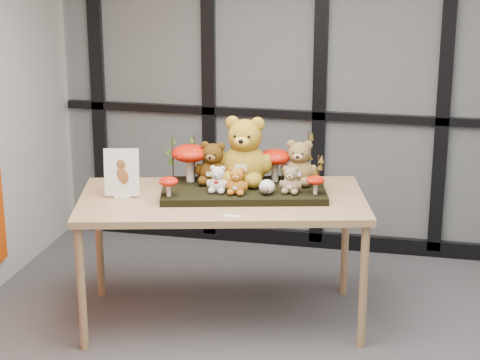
% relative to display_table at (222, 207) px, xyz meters
% --- Properties ---
extents(room_shell, '(5.00, 5.00, 5.00)m').
position_rel_display_table_xyz_m(room_shell, '(0.86, -1.06, 0.92)').
color(room_shell, '#B8B5AE').
rests_on(room_shell, floor).
extents(glass_partition, '(4.90, 0.06, 2.78)m').
position_rel_display_table_xyz_m(glass_partition, '(0.86, 1.41, 0.66)').
color(glass_partition, '#2D383F').
rests_on(glass_partition, floor).
extents(display_table, '(1.91, 1.27, 0.82)m').
position_rel_display_table_xyz_m(display_table, '(0.00, 0.00, 0.00)').
color(display_table, tan).
rests_on(display_table, floor).
extents(diorama_tray, '(1.10, 0.73, 0.04)m').
position_rel_display_table_xyz_m(diorama_tray, '(0.11, 0.09, 0.09)').
color(diorama_tray, black).
rests_on(diorama_tray, display_table).
extents(bear_pooh_yellow, '(0.42, 0.40, 0.47)m').
position_rel_display_table_xyz_m(bear_pooh_yellow, '(0.10, 0.20, 0.34)').
color(bear_pooh_yellow, '#A47D1E').
rests_on(bear_pooh_yellow, diorama_tray).
extents(bear_brown_medium, '(0.27, 0.25, 0.29)m').
position_rel_display_table_xyz_m(bear_brown_medium, '(-0.09, 0.14, 0.26)').
color(bear_brown_medium, '#462A09').
rests_on(bear_brown_medium, diorama_tray).
extents(bear_tan_back, '(0.28, 0.26, 0.31)m').
position_rel_display_table_xyz_m(bear_tan_back, '(0.44, 0.25, 0.26)').
color(bear_tan_back, olive).
rests_on(bear_tan_back, diorama_tray).
extents(bear_small_yellow, '(0.17, 0.16, 0.18)m').
position_rel_display_table_xyz_m(bear_small_yellow, '(0.10, -0.04, 0.20)').
color(bear_small_yellow, '#AE6317').
rests_on(bear_small_yellow, diorama_tray).
extents(bear_white_bow, '(0.17, 0.16, 0.18)m').
position_rel_display_table_xyz_m(bear_white_bow, '(-0.02, -0.03, 0.20)').
color(bear_white_bow, silver).
rests_on(bear_white_bow, diorama_tray).
extents(bear_beige_small, '(0.17, 0.16, 0.18)m').
position_rel_display_table_xyz_m(bear_beige_small, '(0.42, 0.05, 0.20)').
color(bear_beige_small, '#887451').
rests_on(bear_beige_small, diorama_tray).
extents(plush_cream_hedgehog, '(0.09, 0.08, 0.10)m').
position_rel_display_table_xyz_m(plush_cream_hedgehog, '(0.28, -0.00, 0.16)').
color(plush_cream_hedgehog, '#EDE4CB').
rests_on(plush_cream_hedgehog, diorama_tray).
extents(mushroom_back_left, '(0.23, 0.23, 0.26)m').
position_rel_display_table_xyz_m(mushroom_back_left, '(-0.24, 0.15, 0.24)').
color(mushroom_back_left, '#A71305').
rests_on(mushroom_back_left, diorama_tray).
extents(mushroom_back_right, '(0.20, 0.20, 0.23)m').
position_rel_display_table_xyz_m(mushroom_back_right, '(0.28, 0.27, 0.22)').
color(mushroom_back_right, '#A71305').
rests_on(mushroom_back_right, diorama_tray).
extents(mushroom_front_left, '(0.12, 0.12, 0.13)m').
position_rel_display_table_xyz_m(mushroom_front_left, '(-0.29, -0.17, 0.17)').
color(mushroom_front_left, '#A71305').
rests_on(mushroom_front_left, diorama_tray).
extents(mushroom_front_right, '(0.11, 0.11, 0.12)m').
position_rel_display_table_xyz_m(mushroom_front_right, '(0.57, 0.06, 0.17)').
color(mushroom_front_right, '#A71305').
rests_on(mushroom_front_right, diorama_tray).
extents(sprig_green_far_left, '(0.05, 0.05, 0.29)m').
position_rel_display_table_xyz_m(sprig_green_far_left, '(-0.35, 0.12, 0.25)').
color(sprig_green_far_left, '#173B0D').
rests_on(sprig_green_far_left, diorama_tray).
extents(sprig_green_mid_left, '(0.05, 0.05, 0.29)m').
position_rel_display_table_xyz_m(sprig_green_mid_left, '(-0.23, 0.20, 0.25)').
color(sprig_green_mid_left, '#173B0D').
rests_on(sprig_green_mid_left, diorama_tray).
extents(sprig_dry_far_right, '(0.05, 0.05, 0.33)m').
position_rel_display_table_xyz_m(sprig_dry_far_right, '(0.49, 0.30, 0.27)').
color(sprig_dry_far_right, brown).
rests_on(sprig_dry_far_right, diorama_tray).
extents(sprig_dry_mid_right, '(0.05, 0.05, 0.21)m').
position_rel_display_table_xyz_m(sprig_dry_mid_right, '(0.56, 0.18, 0.21)').
color(sprig_dry_mid_right, brown).
rests_on(sprig_dry_mid_right, diorama_tray).
extents(sprig_green_centre, '(0.05, 0.05, 0.24)m').
position_rel_display_table_xyz_m(sprig_green_centre, '(0.01, 0.27, 0.23)').
color(sprig_green_centre, '#173B0D').
rests_on(sprig_green_centre, diorama_tray).
extents(sign_holder, '(0.22, 0.08, 0.30)m').
position_rel_display_table_xyz_m(sign_holder, '(-0.60, -0.12, 0.21)').
color(sign_holder, silver).
rests_on(sign_holder, display_table).
extents(label_card, '(0.10, 0.03, 0.00)m').
position_rel_display_table_xyz_m(label_card, '(0.14, -0.33, 0.07)').
color(label_card, white).
rests_on(label_card, display_table).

